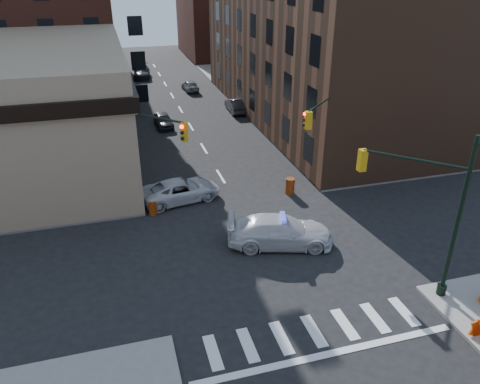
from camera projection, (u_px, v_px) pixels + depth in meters
ground at (264, 248)px, 26.18m from camera, size 140.00×140.00×0.00m
sidewalk_ne at (352, 85)px, 60.00m from camera, size 34.00×54.50×0.15m
commercial_row_ne at (318, 45)px, 45.62m from camera, size 14.00×34.00×14.00m
filler_nw at (38, 6)px, 71.97m from camera, size 20.00×18.00×16.00m
filler_ne at (232, 17)px, 76.84m from camera, size 16.00×16.00×12.00m
signal_pole_se at (434, 206)px, 20.87m from camera, size 5.40×5.27×8.00m
signal_pole_nw at (142, 153)px, 27.39m from camera, size 3.58×3.67×8.00m
signal_pole_ne at (324, 134)px, 30.29m from camera, size 3.67×3.58×8.00m
tree_ne_near at (253, 77)px, 48.84m from camera, size 3.00×3.00×4.85m
tree_ne_far at (233, 62)px, 55.72m from camera, size 3.00×3.00×4.85m
police_car at (280, 231)px, 26.14m from camera, size 6.32×3.89×1.71m
pickup at (181, 190)px, 31.07m from camera, size 5.64×3.37×1.47m
parked_car_wnear at (163, 120)px, 44.83m from camera, size 1.69×3.87×1.30m
parked_car_wfar at (130, 103)px, 49.89m from camera, size 1.57×4.31×1.41m
parked_car_wdeep at (142, 72)px, 63.56m from camera, size 2.69×5.49×1.54m
parked_car_enear at (236, 105)px, 49.23m from camera, size 1.62×4.38×1.43m
parked_car_efar at (190, 85)px, 57.19m from camera, size 1.80×3.97×1.32m
pedestrian_a at (79, 205)px, 28.42m from camera, size 0.82×0.71×1.91m
pedestrian_b at (60, 189)px, 30.75m from camera, size 0.98×0.90×1.62m
pedestrian_c at (26, 203)px, 28.62m from camera, size 1.20×0.89×1.89m
barrel_road at (290, 186)px, 32.06m from camera, size 0.80×0.80×1.11m
barrel_bank at (153, 208)px, 29.43m from camera, size 0.64×0.64×0.94m
barricade_nw_a at (135, 198)px, 30.48m from camera, size 1.10×0.56×0.81m
barricade_nw_b at (45, 207)px, 29.23m from camera, size 1.18×0.64×0.86m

